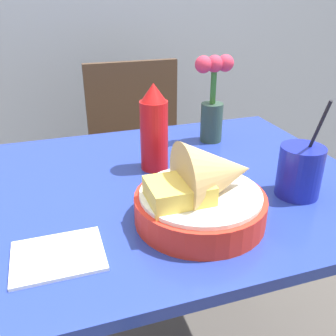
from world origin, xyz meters
TOP-DOWN VIEW (x-y plane):
  - dining_table at (0.00, 0.00)m, footprint 1.01×0.74m
  - chair_far_window at (0.15, 0.72)m, footprint 0.40×0.40m
  - food_basket at (0.06, -0.18)m, footprint 0.25×0.25m
  - ketchup_bottle at (0.03, 0.08)m, footprint 0.07×0.07m
  - drink_cup at (0.29, -0.15)m, footprint 0.09×0.09m
  - flower_vase at (0.25, 0.21)m, footprint 0.11×0.06m
  - napkin at (-0.22, -0.21)m, footprint 0.15×0.12m

SIDE VIEW (x-z plane):
  - chair_far_window at x=0.15m, z-range 0.08..0.95m
  - dining_table at x=0.00m, z-range 0.25..0.99m
  - napkin at x=-0.22m, z-range 0.73..0.74m
  - drink_cup at x=0.29m, z-range 0.67..0.90m
  - food_basket at x=0.06m, z-range 0.71..0.88m
  - ketchup_bottle at x=0.03m, z-range 0.73..0.95m
  - flower_vase at x=0.25m, z-range 0.74..0.98m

